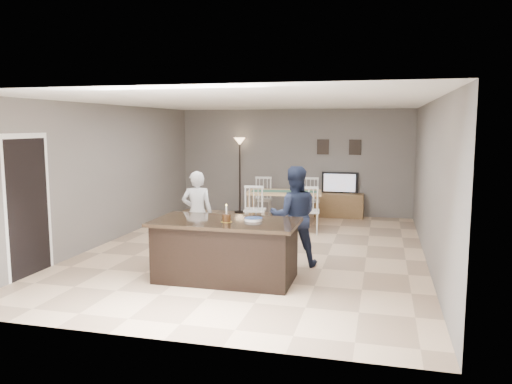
% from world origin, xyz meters
% --- Properties ---
extents(floor, '(8.00, 8.00, 0.00)m').
position_xyz_m(floor, '(0.00, 0.00, 0.00)').
color(floor, '#D7B18A').
rests_on(floor, ground).
extents(room_shell, '(8.00, 8.00, 8.00)m').
position_xyz_m(room_shell, '(0.00, 0.00, 1.68)').
color(room_shell, slate).
rests_on(room_shell, floor).
extents(kitchen_island, '(2.15, 1.10, 0.90)m').
position_xyz_m(kitchen_island, '(0.00, -1.80, 0.45)').
color(kitchen_island, black).
rests_on(kitchen_island, floor).
extents(tv_console, '(1.20, 0.40, 0.60)m').
position_xyz_m(tv_console, '(1.20, 3.77, 0.30)').
color(tv_console, brown).
rests_on(tv_console, floor).
extents(television, '(0.91, 0.12, 0.53)m').
position_xyz_m(television, '(1.20, 3.84, 0.86)').
color(television, black).
rests_on(television, tv_console).
extents(tv_screen_glow, '(0.78, 0.00, 0.78)m').
position_xyz_m(tv_screen_glow, '(1.20, 3.76, 0.87)').
color(tv_screen_glow, '#CC6416').
rests_on(tv_screen_glow, tv_console).
extents(picture_frames, '(1.10, 0.02, 0.38)m').
position_xyz_m(picture_frames, '(1.15, 3.98, 1.75)').
color(picture_frames, black).
rests_on(picture_frames, room_shell).
extents(doorway, '(0.00, 2.10, 2.65)m').
position_xyz_m(doorway, '(-2.99, -2.30, 1.26)').
color(doorway, black).
rests_on(doorway, floor).
extents(woman, '(0.62, 0.48, 1.50)m').
position_xyz_m(woman, '(-0.95, -0.49, 0.75)').
color(woman, silver).
rests_on(woman, floor).
extents(man, '(0.93, 0.81, 1.64)m').
position_xyz_m(man, '(0.85, -0.77, 0.82)').
color(man, '#1A223A').
rests_on(man, floor).
extents(birthday_cake, '(0.17, 0.17, 0.26)m').
position_xyz_m(birthday_cake, '(0.05, -1.90, 0.96)').
color(birthday_cake, gold).
rests_on(birthday_cake, kitchen_island).
extents(plate_stack, '(0.27, 0.27, 0.04)m').
position_xyz_m(plate_stack, '(0.40, -1.71, 0.92)').
color(plate_stack, white).
rests_on(plate_stack, kitchen_island).
extents(dining_table, '(1.83, 2.09, 1.03)m').
position_xyz_m(dining_table, '(0.06, 2.40, 0.66)').
color(dining_table, tan).
rests_on(dining_table, floor).
extents(floor_lamp, '(0.30, 0.30, 1.97)m').
position_xyz_m(floor_lamp, '(-1.39, 3.79, 1.53)').
color(floor_lamp, black).
rests_on(floor_lamp, floor).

